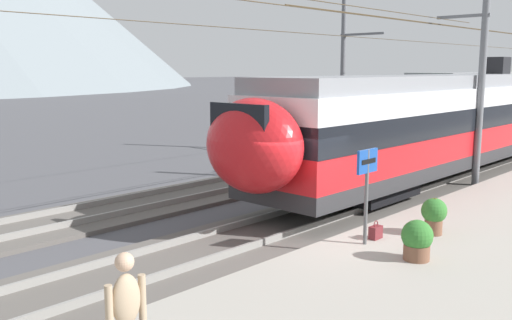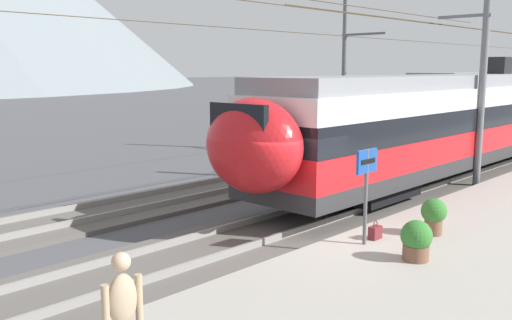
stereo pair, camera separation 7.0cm
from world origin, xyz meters
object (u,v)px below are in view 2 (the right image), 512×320
at_px(train_near_platform, 457,118).
at_px(potted_plant_by_shelter, 434,214).
at_px(catenary_mast_mid, 481,62).
at_px(potted_plant_platform_edge, 416,239).
at_px(catenary_mast_far_side, 347,65).
at_px(platform_sign, 366,175).
at_px(passenger_walking, 123,315).
at_px(handbag_near_sign, 375,232).

height_order(train_near_platform, potted_plant_by_shelter, train_near_platform).
xyz_separation_m(catenary_mast_mid, potted_plant_by_shelter, (-7.13, -2.03, -3.45)).
xyz_separation_m(potted_plant_platform_edge, potted_plant_by_shelter, (1.84, 0.55, 0.06)).
distance_m(train_near_platform, catenary_mast_far_side, 7.09).
bearing_deg(potted_plant_platform_edge, platform_sign, 82.72).
relative_size(train_near_platform, passenger_walking, 13.99).
height_order(platform_sign, handbag_near_sign, platform_sign).
bearing_deg(passenger_walking, potted_plant_by_shelter, 2.09).
bearing_deg(platform_sign, handbag_near_sign, 4.28).
bearing_deg(potted_plant_by_shelter, train_near_platform, 21.48).
xyz_separation_m(catenary_mast_far_side, potted_plant_by_shelter, (-10.86, -9.93, -3.40)).
distance_m(catenary_mast_mid, potted_plant_platform_edge, 9.97).
relative_size(platform_sign, passenger_walking, 1.22).
distance_m(catenary_mast_mid, catenary_mast_far_side, 8.73).
xyz_separation_m(passenger_walking, handbag_near_sign, (7.14, 1.08, -0.80)).
height_order(catenary_mast_mid, platform_sign, catenary_mast_mid).
height_order(catenary_mast_mid, potted_plant_platform_edge, catenary_mast_mid).
distance_m(train_near_platform, handbag_near_sign, 10.47).
bearing_deg(potted_plant_by_shelter, catenary_mast_mid, 15.92).
bearing_deg(train_near_platform, platform_sign, -165.43).
relative_size(train_near_platform, catenary_mast_mid, 0.53).
distance_m(passenger_walking, potted_plant_by_shelter, 8.35).
xyz_separation_m(catenary_mast_far_side, passenger_walking, (-19.19, -10.23, -2.95)).
bearing_deg(catenary_mast_mid, potted_plant_platform_edge, -163.96).
relative_size(catenary_mast_mid, catenary_mast_far_side, 1.00).
height_order(train_near_platform, handbag_near_sign, train_near_platform).
height_order(catenary_mast_far_side, passenger_walking, catenary_mast_far_side).
distance_m(train_near_platform, passenger_walking, 17.54).
xyz_separation_m(passenger_walking, potted_plant_platform_edge, (6.49, -0.24, -0.51)).
distance_m(catenary_mast_far_side, potted_plant_platform_edge, 16.83).
bearing_deg(train_near_platform, catenary_mast_far_side, 72.18).
xyz_separation_m(train_near_platform, passenger_walking, (-17.11, -3.76, -0.93)).
relative_size(platform_sign, potted_plant_by_shelter, 2.45).
distance_m(train_near_platform, potted_plant_by_shelter, 9.54).
bearing_deg(train_near_platform, passenger_walking, -167.61).
relative_size(passenger_walking, potted_plant_platform_edge, 2.10).
bearing_deg(potted_plant_by_shelter, catenary_mast_far_side, 42.43).
xyz_separation_m(train_near_platform, catenary_mast_far_side, (2.08, 6.47, 2.02)).
height_order(platform_sign, passenger_walking, platform_sign).
xyz_separation_m(platform_sign, passenger_walking, (-6.65, -1.04, -0.57)).
bearing_deg(potted_plant_platform_edge, catenary_mast_mid, 16.04).
height_order(handbag_near_sign, potted_plant_by_shelter, potted_plant_by_shelter).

